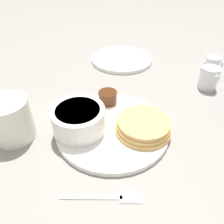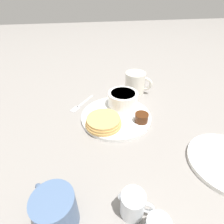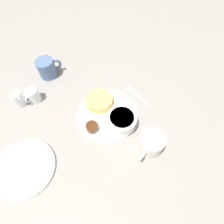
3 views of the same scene
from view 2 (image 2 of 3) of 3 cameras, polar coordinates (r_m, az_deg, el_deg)
ground_plane at (r=0.63m, az=1.34°, el=-1.89°), size 4.00×4.00×0.00m
plate at (r=0.63m, az=1.35°, el=-1.46°), size 0.25×0.25×0.01m
pancake_stack at (r=0.58m, az=-2.78°, el=-3.10°), size 0.12×0.12×0.03m
bowl at (r=0.66m, az=3.55°, el=4.42°), size 0.11×0.11×0.05m
syrup_cup at (r=0.60m, az=9.60°, el=-1.82°), size 0.05×0.05×0.03m
butter_ramekin at (r=0.69m, az=5.30°, el=4.06°), size 0.04×0.04×0.04m
coffee_mug at (r=0.77m, az=7.72°, el=9.47°), size 0.11×0.09×0.09m
creamer_pitcher_near at (r=0.40m, az=6.85°, el=-27.74°), size 0.07×0.05×0.06m
fork at (r=0.71m, az=-10.33°, el=2.31°), size 0.10×0.11×0.00m
second_mug at (r=0.40m, az=-18.05°, el=-28.11°), size 0.09×0.10×0.09m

